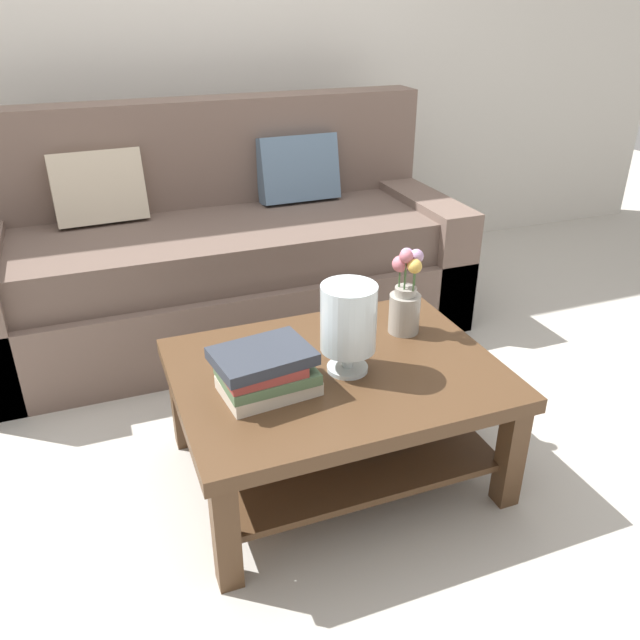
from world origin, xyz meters
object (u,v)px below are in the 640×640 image
(couch, at_px, (221,256))
(flower_pitcher, at_px, (405,298))
(coffee_table, at_px, (337,397))
(glass_hurricane_vase, at_px, (348,321))
(book_stack_main, at_px, (265,372))

(couch, bearing_deg, flower_pitcher, -69.35)
(couch, height_order, coffee_table, couch)
(couch, bearing_deg, coffee_table, -85.33)
(coffee_table, bearing_deg, couch, 94.67)
(glass_hurricane_vase, height_order, flower_pitcher, flower_pitcher)
(flower_pitcher, bearing_deg, coffee_table, -155.19)
(coffee_table, height_order, glass_hurricane_vase, glass_hurricane_vase)
(flower_pitcher, bearing_deg, glass_hurricane_vase, -149.35)
(book_stack_main, xyz_separation_m, flower_pitcher, (0.57, 0.20, 0.06))
(glass_hurricane_vase, bearing_deg, couch, 95.50)
(book_stack_main, relative_size, glass_hurricane_vase, 1.08)
(couch, xyz_separation_m, coffee_table, (0.10, -1.25, -0.06))
(couch, height_order, glass_hurricane_vase, couch)
(coffee_table, xyz_separation_m, book_stack_main, (-0.26, -0.06, 0.19))
(book_stack_main, xyz_separation_m, glass_hurricane_vase, (0.28, 0.03, 0.11))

